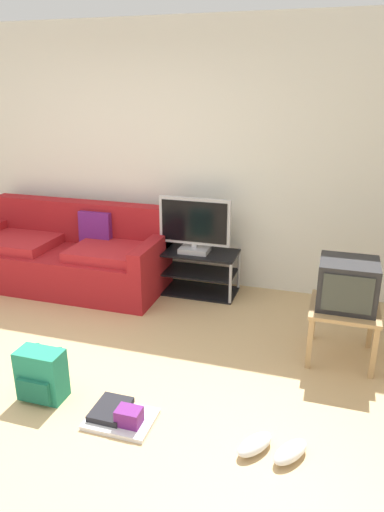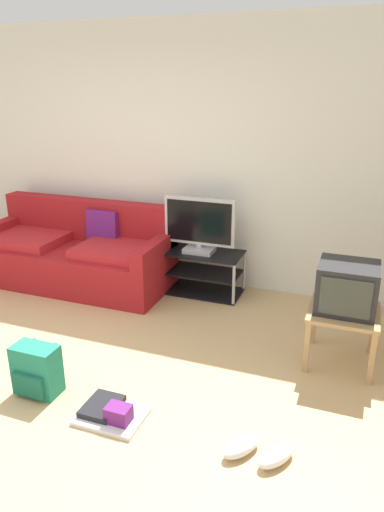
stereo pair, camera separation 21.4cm
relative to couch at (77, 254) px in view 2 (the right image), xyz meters
name	(u,v)px [view 2 (the right image)]	position (x,y,z in m)	size (l,w,h in m)	color
ground_plane	(16,392)	(0.69, -1.89, -0.33)	(9.00, 9.80, 0.02)	tan
wall_back	(154,156)	(0.69, 0.56, 1.03)	(9.00, 0.10, 2.70)	silver
couch	(77,254)	(0.00, 0.00, 0.00)	(2.09, 0.87, 0.87)	maroon
tv_stand	(200,272)	(1.35, 0.22, -0.10)	(0.88, 0.43, 0.45)	black
flat_tv	(199,226)	(1.35, 0.19, 0.41)	(0.74, 0.22, 0.57)	#B2B2B7
side_table	(343,319)	(2.84, -0.67, 0.05)	(0.52, 0.52, 0.45)	tan
crt_tv	(347,287)	(2.84, -0.66, 0.31)	(0.44, 0.41, 0.37)	#232326
backpack	(37,370)	(0.86, -1.83, -0.15)	(0.32, 0.25, 0.37)	#238466
sneakers_pair	(259,451)	(2.47, -1.91, -0.28)	(0.46, 0.29, 0.09)	white
floor_tray	(110,413)	(1.48, -1.91, -0.28)	(0.44, 0.33, 0.14)	silver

